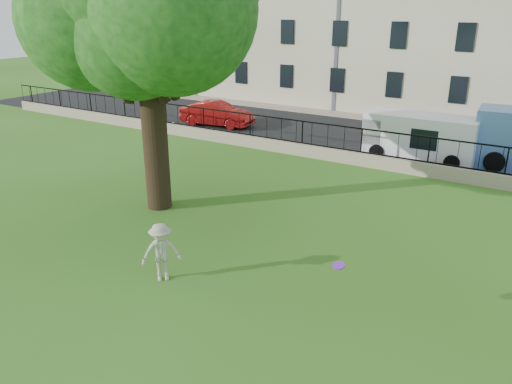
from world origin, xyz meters
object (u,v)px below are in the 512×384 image
Objects in this scene: white_van at (420,137)px; man at (161,252)px; red_sedan at (217,114)px; frisbee at (339,266)px.

man is at bearing -100.45° from white_van.
man is 18.27m from red_sedan.
white_van is at bearing -100.57° from red_sedan.
white_van reaches higher than frisbee.
red_sedan is 12.33m from white_van.
man is 0.37× the size of red_sedan.
man is 0.32× the size of white_van.
white_van is at bearing 31.72° from man.
red_sedan is (-9.60, 15.55, -0.08)m from man.
man is 4.80m from frisbee.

